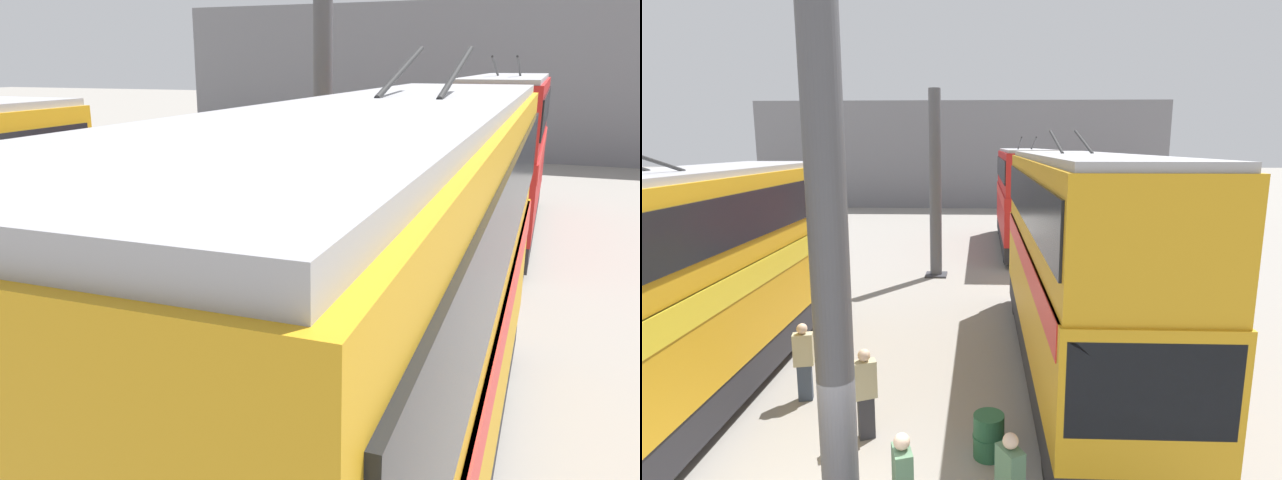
{
  "view_description": "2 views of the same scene",
  "coord_description": "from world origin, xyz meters",
  "views": [
    {
      "loc": [
        -0.55,
        -5.75,
        5.73
      ],
      "look_at": [
        12.78,
        -0.77,
        1.67
      ],
      "focal_mm": 35.0,
      "sensor_mm": 36.0,
      "label": 1
    },
    {
      "loc": [
        -5.69,
        -1.91,
        5.55
      ],
      "look_at": [
        10.37,
        -1.29,
        2.47
      ],
      "focal_mm": 28.0,
      "sensor_mm": 36.0,
      "label": 2
    }
  ],
  "objects": [
    {
      "name": "support_column_near",
      "position": [
        0.39,
        0.0,
        3.77
      ],
      "size": [
        0.91,
        0.91,
        7.78
      ],
      "color": "#4C4C51",
      "rests_on": "ground_plane"
    },
    {
      "name": "depot_back_wall",
      "position": [
        38.56,
        0.0,
        4.64
      ],
      "size": [
        0.5,
        36.0,
        9.29
      ],
      "color": "slate",
      "rests_on": "ground_plane"
    },
    {
      "name": "oil_drum",
      "position": [
        2.46,
        -2.08,
        0.4
      ],
      "size": [
        0.59,
        0.59,
        0.81
      ],
      "color": "#235638",
      "rests_on": "ground_plane"
    },
    {
      "name": "bus_left_near",
      "position": [
        6.12,
        -4.19,
        3.03
      ],
      "size": [
        11.38,
        2.54,
        5.96
      ],
      "color": "black",
      "rests_on": "ground_plane"
    },
    {
      "name": "bus_right_mid",
      "position": [
        4.08,
        4.19,
        2.87
      ],
      "size": [
        11.37,
        2.54,
        5.66
      ],
      "color": "black",
      "rests_on": "ground_plane"
    },
    {
      "name": "support_column_far",
      "position": [
        15.05,
        0.0,
        3.77
      ],
      "size": [
        0.91,
        0.91,
        7.78
      ],
      "color": "#4C4C51",
      "rests_on": "ground_plane"
    },
    {
      "name": "bus_left_far",
      "position": [
        21.39,
        -4.19,
        3.01
      ],
      "size": [
        10.74,
        2.54,
        5.93
      ],
      "color": "black",
      "rests_on": "ground_plane"
    },
    {
      "name": "person_by_right_row",
      "position": [
        4.35,
        1.93,
        0.94
      ],
      "size": [
        0.32,
        0.46,
        1.77
      ],
      "rotation": [
        0.0,
        0.0,
        3.35
      ],
      "color": "#384251",
      "rests_on": "ground_plane"
    },
    {
      "name": "person_aisle_midway",
      "position": [
        2.96,
        0.25,
        0.96
      ],
      "size": [
        0.39,
        0.48,
        1.8
      ],
      "rotation": [
        0.0,
        0.0,
        3.56
      ],
      "color": "#2D2D33",
      "rests_on": "ground_plane"
    }
  ]
}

